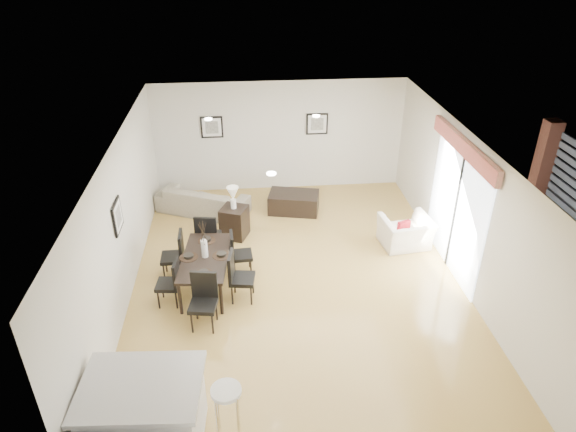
{
  "coord_description": "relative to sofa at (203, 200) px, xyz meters",
  "views": [
    {
      "loc": [
        -0.88,
        -7.68,
        5.73
      ],
      "look_at": [
        -0.13,
        0.4,
        1.17
      ],
      "focal_mm": 32.0,
      "sensor_mm": 36.0,
      "label": 1
    }
  ],
  "objects": [
    {
      "name": "ground",
      "position": [
        1.86,
        -2.86,
        -0.3
      ],
      "size": [
        8.0,
        8.0,
        0.0
      ],
      "primitive_type": "plane",
      "color": "tan",
      "rests_on": "ground"
    },
    {
      "name": "wall_back",
      "position": [
        1.86,
        1.14,
        1.05
      ],
      "size": [
        6.0,
        0.04,
        2.7
      ],
      "primitive_type": "cube",
      "color": "silver",
      "rests_on": "ground"
    },
    {
      "name": "wall_front",
      "position": [
        1.86,
        -6.86,
        1.05
      ],
      "size": [
        6.0,
        0.04,
        2.7
      ],
      "primitive_type": "cube",
      "color": "silver",
      "rests_on": "ground"
    },
    {
      "name": "wall_left",
      "position": [
        -1.14,
        -2.86,
        1.05
      ],
      "size": [
        0.04,
        8.0,
        2.7
      ],
      "primitive_type": "cube",
      "color": "silver",
      "rests_on": "ground"
    },
    {
      "name": "wall_right",
      "position": [
        4.86,
        -2.86,
        1.05
      ],
      "size": [
        0.04,
        8.0,
        2.7
      ],
      "primitive_type": "cube",
      "color": "silver",
      "rests_on": "ground"
    },
    {
      "name": "ceiling",
      "position": [
        1.86,
        -2.86,
        2.4
      ],
      "size": [
        6.0,
        8.0,
        0.02
      ],
      "primitive_type": "cube",
      "color": "white",
      "rests_on": "wall_back"
    },
    {
      "name": "sofa",
      "position": [
        0.0,
        0.0,
        0.0
      ],
      "size": [
        2.22,
        1.58,
        0.61
      ],
      "primitive_type": "imported",
      "rotation": [
        0.0,
        0.0,
        2.72
      ],
      "color": "#9F9781",
      "rests_on": "ground"
    },
    {
      "name": "armchair",
      "position": [
        4.2,
        -1.85,
        0.01
      ],
      "size": [
        1.08,
        0.97,
        0.63
      ],
      "primitive_type": "imported",
      "rotation": [
        0.0,
        0.0,
        3.27
      ],
      "color": "white",
      "rests_on": "ground"
    },
    {
      "name": "courtyard_plant_b",
      "position": [
        7.33,
        -1.83,
        0.04
      ],
      "size": [
        0.5,
        0.5,
        0.68
      ],
      "primitive_type": "imported",
      "rotation": [
        0.0,
        0.0,
        0.37
      ],
      "color": "#355223",
      "rests_on": "ground"
    },
    {
      "name": "dining_table",
      "position": [
        0.22,
        -2.89,
        0.29
      ],
      "size": [
        0.94,
        1.66,
        0.66
      ],
      "rotation": [
        0.0,
        0.0,
        -0.09
      ],
      "color": "black",
      "rests_on": "ground"
    },
    {
      "name": "dining_chair_wnear",
      "position": [
        -0.34,
        -3.29,
        0.18
      ],
      "size": [
        0.43,
        0.43,
        0.87
      ],
      "rotation": [
        0.0,
        0.0,
        -1.67
      ],
      "color": "black",
      "rests_on": "ground"
    },
    {
      "name": "dining_chair_wfar",
      "position": [
        -0.34,
        -2.49,
        0.21
      ],
      "size": [
        0.42,
        0.42,
        0.93
      ],
      "rotation": [
        0.0,
        0.0,
        -1.56
      ],
      "color": "black",
      "rests_on": "ground"
    },
    {
      "name": "dining_chair_enear",
      "position": [
        0.78,
        -3.28,
        0.22
      ],
      "size": [
        0.47,
        0.47,
        0.94
      ],
      "rotation": [
        0.0,
        0.0,
        1.44
      ],
      "color": "black",
      "rests_on": "ground"
    },
    {
      "name": "dining_chair_efar",
      "position": [
        0.79,
        -2.49,
        0.18
      ],
      "size": [
        0.41,
        0.41,
        0.86
      ],
      "rotation": [
        0.0,
        0.0,
        1.64
      ],
      "color": "black",
      "rests_on": "ground"
    },
    {
      "name": "dining_chair_head",
      "position": [
        0.23,
        -3.87,
        0.23
      ],
      "size": [
        0.49,
        0.49,
        0.96
      ],
      "rotation": [
        0.0,
        0.0,
        -0.16
      ],
      "color": "black",
      "rests_on": "ground"
    },
    {
      "name": "dining_chair_foot",
      "position": [
        0.21,
        -1.91,
        0.23
      ],
      "size": [
        0.5,
        0.5,
        0.96
      ],
      "rotation": [
        0.0,
        0.0,
        2.98
      ],
      "color": "black",
      "rests_on": "ground"
    },
    {
      "name": "vase",
      "position": [
        0.22,
        -2.89,
        0.65
      ],
      "size": [
        0.91,
        1.39,
        0.7
      ],
      "color": "white",
      "rests_on": "dining_table"
    },
    {
      "name": "coffee_table",
      "position": [
        2.08,
        -0.15,
        -0.08
      ],
      "size": [
        1.24,
        0.9,
        0.45
      ],
      "primitive_type": "cube",
      "rotation": [
        0.0,
        0.0,
        -0.22
      ],
      "color": "black",
      "rests_on": "ground"
    },
    {
      "name": "side_table",
      "position": [
        0.72,
        -1.14,
        0.03
      ],
      "size": [
        0.66,
        0.66,
        0.67
      ],
      "primitive_type": "cube",
      "rotation": [
        0.0,
        0.0,
        -0.38
      ],
      "color": "black",
      "rests_on": "ground"
    },
    {
      "name": "table_lamp",
      "position": [
        0.72,
        -1.14,
        0.68
      ],
      "size": [
        0.25,
        0.25,
        0.48
      ],
      "color": "white",
      "rests_on": "side_table"
    },
    {
      "name": "cushion",
      "position": [
        4.11,
        -1.94,
        0.19
      ],
      "size": [
        0.28,
        0.18,
        0.27
      ],
      "primitive_type": "cube",
      "rotation": [
        0.0,
        0.0,
        3.52
      ],
      "color": "maroon",
      "rests_on": "armchair"
    },
    {
      "name": "kitchen_island",
      "position": [
        -0.37,
        -6.09,
        0.21
      ],
      "size": [
        1.52,
        1.21,
        1.01
      ],
      "rotation": [
        0.0,
        0.0,
        -0.07
      ],
      "color": "silver",
      "rests_on": "ground"
    },
    {
      "name": "bar_stool",
      "position": [
        0.64,
        -6.09,
        0.42
      ],
      "size": [
        0.38,
        0.38,
        0.84
      ],
      "color": "white",
      "rests_on": "ground"
    },
    {
      "name": "framed_print_back_left",
      "position": [
        0.26,
        1.11,
        1.35
      ],
      "size": [
        0.52,
        0.04,
        0.52
      ],
      "color": "black",
      "rests_on": "wall_back"
    },
    {
      "name": "framed_print_back_right",
      "position": [
        2.76,
        1.11,
        1.35
      ],
      "size": [
        0.52,
        0.04,
        0.52
      ],
      "color": "black",
      "rests_on": "wall_back"
    },
    {
      "name": "framed_print_left_wall",
      "position": [
        -1.11,
        -3.06,
        1.35
      ],
      "size": [
        0.04,
        0.52,
        0.52
      ],
      "rotation": [
        0.0,
        0.0,
        1.57
      ],
      "color": "black",
      "rests_on": "wall_left"
    },
    {
      "name": "sliding_door",
      "position": [
        4.82,
        -2.56,
        1.36
      ],
      "size": [
        0.12,
        2.7,
        2.57
      ],
      "color": "white",
      "rests_on": "wall_right"
    }
  ]
}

